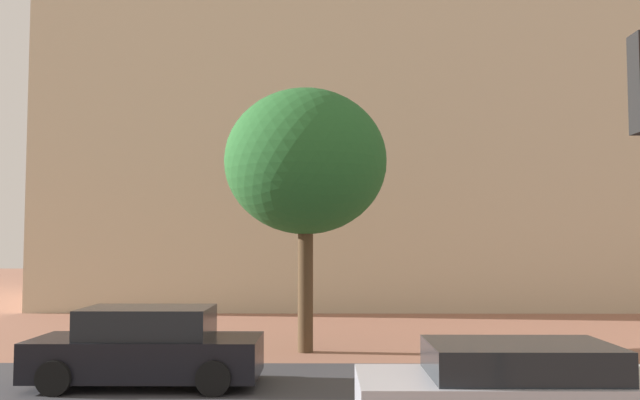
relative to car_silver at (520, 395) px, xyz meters
name	(u,v)px	position (x,y,z in m)	size (l,w,h in m)	color
landmark_building	(369,77)	(-0.42, 24.67, 10.58)	(28.46, 15.89, 40.52)	beige
car_silver	(520,395)	(0.00, 0.00, 0.00)	(4.49, 2.11, 1.38)	#B2B2BC
car_black	(147,348)	(-6.16, 3.78, 0.04)	(4.38, 2.03, 1.51)	black
tree_curb_far	(306,162)	(-3.19, 7.76, 4.16)	(4.17, 4.17, 6.73)	#4C3823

